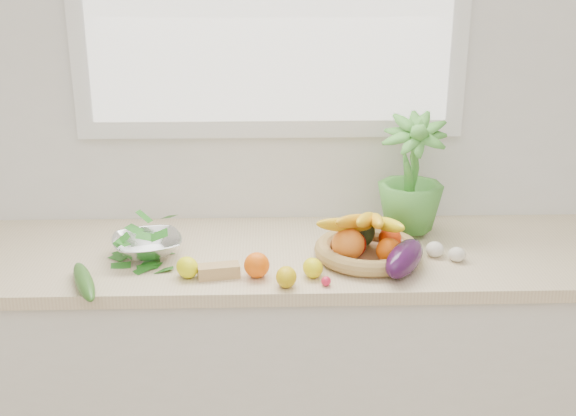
{
  "coord_description": "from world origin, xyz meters",
  "views": [
    {
      "loc": [
        -0.01,
        -0.16,
        1.8
      ],
      "look_at": [
        0.05,
        1.93,
        1.05
      ],
      "focal_mm": 45.0,
      "sensor_mm": 36.0,
      "label": 1
    }
  ],
  "objects_px": {
    "apple": "(353,244)",
    "eggplant": "(404,258)",
    "fruit_basket": "(367,244)",
    "potted_herb": "(411,173)",
    "colander_with_spinach": "(147,241)",
    "cucumber": "(84,281)"
  },
  "relations": [
    {
      "from": "apple",
      "to": "eggplant",
      "type": "bearing_deg",
      "value": -40.44
    },
    {
      "from": "fruit_basket",
      "to": "apple",
      "type": "bearing_deg",
      "value": 161.7
    },
    {
      "from": "apple",
      "to": "fruit_basket",
      "type": "distance_m",
      "value": 0.04
    },
    {
      "from": "eggplant",
      "to": "potted_herb",
      "type": "height_order",
      "value": "potted_herb"
    },
    {
      "from": "eggplant",
      "to": "colander_with_spinach",
      "type": "relative_size",
      "value": 0.88
    },
    {
      "from": "cucumber",
      "to": "potted_herb",
      "type": "distance_m",
      "value": 1.08
    },
    {
      "from": "apple",
      "to": "cucumber",
      "type": "bearing_deg",
      "value": -165.46
    },
    {
      "from": "potted_herb",
      "to": "apple",
      "type": "bearing_deg",
      "value": -137.93
    },
    {
      "from": "cucumber",
      "to": "potted_herb",
      "type": "relative_size",
      "value": 0.67
    },
    {
      "from": "apple",
      "to": "fruit_basket",
      "type": "relative_size",
      "value": 0.2
    },
    {
      "from": "colander_with_spinach",
      "to": "eggplant",
      "type": "bearing_deg",
      "value": -9.62
    },
    {
      "from": "cucumber",
      "to": "colander_with_spinach",
      "type": "bearing_deg",
      "value": 56.03
    },
    {
      "from": "apple",
      "to": "potted_herb",
      "type": "distance_m",
      "value": 0.33
    },
    {
      "from": "eggplant",
      "to": "apple",
      "type": "bearing_deg",
      "value": 139.56
    },
    {
      "from": "cucumber",
      "to": "fruit_basket",
      "type": "height_order",
      "value": "fruit_basket"
    },
    {
      "from": "cucumber",
      "to": "potted_herb",
      "type": "bearing_deg",
      "value": 21.55
    },
    {
      "from": "apple",
      "to": "potted_herb",
      "type": "xyz_separation_m",
      "value": [
        0.21,
        0.19,
        0.17
      ]
    },
    {
      "from": "cucumber",
      "to": "colander_with_spinach",
      "type": "height_order",
      "value": "colander_with_spinach"
    },
    {
      "from": "cucumber",
      "to": "apple",
      "type": "bearing_deg",
      "value": 14.54
    },
    {
      "from": "potted_herb",
      "to": "colander_with_spinach",
      "type": "relative_size",
      "value": 1.48
    },
    {
      "from": "eggplant",
      "to": "potted_herb",
      "type": "distance_m",
      "value": 0.36
    },
    {
      "from": "fruit_basket",
      "to": "eggplant",
      "type": "bearing_deg",
      "value": -47.11
    }
  ]
}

